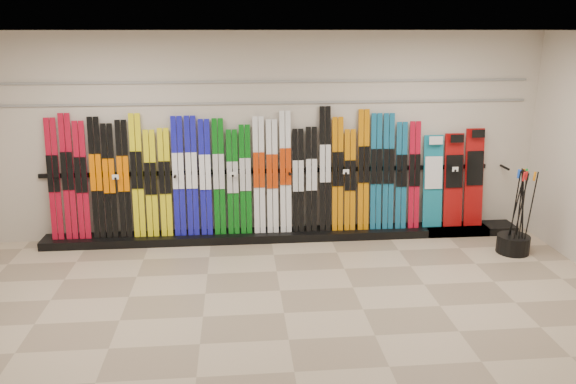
{
  "coord_description": "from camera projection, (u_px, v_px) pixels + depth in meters",
  "views": [
    {
      "loc": [
        -0.47,
        -5.55,
        3.02
      ],
      "look_at": [
        0.14,
        1.0,
        1.1
      ],
      "focal_mm": 35.0,
      "sensor_mm": 36.0,
      "label": 1
    }
  ],
  "objects": [
    {
      "name": "floor",
      "position": [
        284.0,
        313.0,
        6.2
      ],
      "size": [
        8.0,
        8.0,
        0.0
      ],
      "primitive_type": "plane",
      "color": "gray",
      "rests_on": "ground"
    },
    {
      "name": "back_wall",
      "position": [
        269.0,
        137.0,
        8.16
      ],
      "size": [
        8.0,
        0.0,
        8.0
      ],
      "primitive_type": "plane",
      "rotation": [
        1.57,
        0.0,
        0.0
      ],
      "color": "beige",
      "rests_on": "floor"
    },
    {
      "name": "ceiling",
      "position": [
        283.0,
        31.0,
        5.35
      ],
      "size": [
        8.0,
        8.0,
        0.0
      ],
      "primitive_type": "plane",
      "rotation": [
        3.14,
        0.0,
        0.0
      ],
      "color": "silver",
      "rests_on": "back_wall"
    },
    {
      "name": "ski_rack_base",
      "position": [
        286.0,
        235.0,
        8.38
      ],
      "size": [
        8.0,
        0.4,
        0.12
      ],
      "primitive_type": "cube",
      "color": "black",
      "rests_on": "floor"
    },
    {
      "name": "skis",
      "position": [
        238.0,
        177.0,
        8.12
      ],
      "size": [
        5.37,
        0.24,
        1.83
      ],
      "color": "#AB0B23",
      "rests_on": "ski_rack_base"
    },
    {
      "name": "snowboards",
      "position": [
        454.0,
        180.0,
        8.45
      ],
      "size": [
        0.93,
        0.23,
        1.47
      ],
      "color": "#14728C",
      "rests_on": "ski_rack_base"
    },
    {
      "name": "pole_bin",
      "position": [
        513.0,
        244.0,
        7.84
      ],
      "size": [
        0.45,
        0.45,
        0.25
      ],
      "primitive_type": "cylinder",
      "color": "black",
      "rests_on": "floor"
    },
    {
      "name": "ski_poles",
      "position": [
        520.0,
        212.0,
        7.65
      ],
      "size": [
        0.26,
        0.29,
        1.18
      ],
      "color": "black",
      "rests_on": "pole_bin"
    },
    {
      "name": "slatwall_rail_0",
      "position": [
        269.0,
        103.0,
        8.0
      ],
      "size": [
        7.6,
        0.02,
        0.03
      ],
      "primitive_type": "cube",
      "color": "gray",
      "rests_on": "back_wall"
    },
    {
      "name": "slatwall_rail_1",
      "position": [
        269.0,
        82.0,
        7.92
      ],
      "size": [
        7.6,
        0.02,
        0.03
      ],
      "primitive_type": "cube",
      "color": "gray",
      "rests_on": "back_wall"
    }
  ]
}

